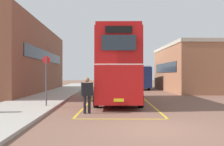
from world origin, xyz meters
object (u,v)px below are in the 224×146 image
Objects in this scene: single_deck_bus at (135,77)px; bus_stop_sign at (46,76)px; double_decker_bus at (118,67)px; pedestrian_boarding at (87,92)px.

single_deck_bus is 3.19× the size of bus_stop_sign.
bus_stop_sign is at bearing -143.24° from double_decker_bus.
single_deck_bus is 23.19m from pedestrian_boarding.
bus_stop_sign is at bearing 138.73° from pedestrian_boarding.
double_decker_bus is 5.49m from bus_stop_sign.
bus_stop_sign is (-7.61, -20.41, 0.23)m from single_deck_bus.
double_decker_bus is at bearing 36.76° from bus_stop_sign.
single_deck_bus is at bearing 77.32° from pedestrian_boarding.
double_decker_bus is 1.14× the size of single_deck_bus.
pedestrian_boarding is at bearing -108.62° from double_decker_bus.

